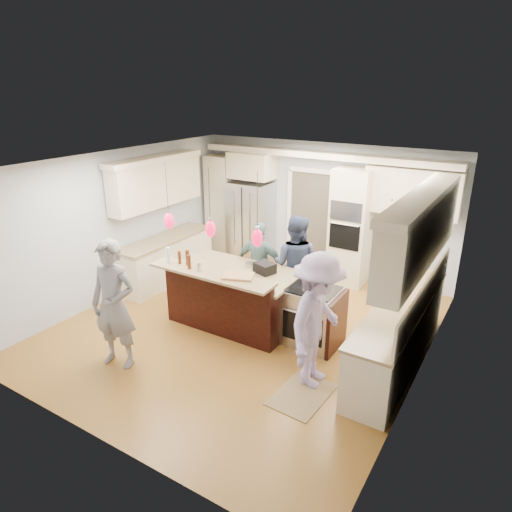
{
  "coord_description": "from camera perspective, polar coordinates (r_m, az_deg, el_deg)",
  "views": [
    {
      "loc": [
        3.65,
        -5.57,
        3.78
      ],
      "look_at": [
        0.0,
        0.35,
        1.15
      ],
      "focal_mm": 32.0,
      "sensor_mm": 36.0,
      "label": 1
    }
  ],
  "objects": [
    {
      "name": "back_upper_cabinets",
      "position": [
        9.65,
        3.77,
        8.05
      ],
      "size": [
        5.3,
        0.61,
        2.54
      ],
      "color": "beige",
      "rests_on": "ground"
    },
    {
      "name": "drink_can",
      "position": [
        6.94,
        -7.12,
        -1.43
      ],
      "size": [
        0.08,
        0.08,
        0.12
      ],
      "primitive_type": "cylinder",
      "rotation": [
        0.0,
        0.0,
        -0.17
      ],
      "color": "#B7B7BC",
      "rests_on": "kitchen_island"
    },
    {
      "name": "person_range_side",
      "position": [
        5.97,
        7.67,
        -8.06
      ],
      "size": [
        0.73,
        1.22,
        1.85
      ],
      "primitive_type": "imported",
      "rotation": [
        0.0,
        0.0,
        1.6
      ],
      "color": "#A995C9",
      "rests_on": "ground"
    },
    {
      "name": "person_far_left",
      "position": [
        7.86,
        4.89,
        -1.04
      ],
      "size": [
        0.95,
        0.79,
        1.75
      ],
      "primitive_type": "imported",
      "rotation": [
        0.0,
        0.0,
        3.31
      ],
      "color": "#2B3653",
      "rests_on": "ground"
    },
    {
      "name": "refrigerator",
      "position": [
        10.13,
        -0.67,
        4.22
      ],
      "size": [
        0.9,
        0.7,
        1.8
      ],
      "primitive_type": "cube",
      "color": "#B7B7BC",
      "rests_on": "ground"
    },
    {
      "name": "ground_plane",
      "position": [
        7.66,
        -1.39,
        -8.87
      ],
      "size": [
        6.0,
        6.0,
        0.0
      ],
      "primitive_type": "plane",
      "color": "#AE792F",
      "rests_on": "ground"
    },
    {
      "name": "beer_bottle_a",
      "position": [
        7.18,
        -8.55,
        -0.22
      ],
      "size": [
        0.08,
        0.08,
        0.24
      ],
      "primitive_type": "cylinder",
      "rotation": [
        0.0,
        0.0,
        -0.42
      ],
      "color": "#4E210E",
      "rests_on": "kitchen_island"
    },
    {
      "name": "room_shell",
      "position": [
        6.94,
        -1.52,
        4.29
      ],
      "size": [
        5.54,
        6.04,
        2.72
      ],
      "color": "#B2BCC6",
      "rests_on": "ground"
    },
    {
      "name": "kitchen_island",
      "position": [
        7.61,
        -2.69,
        -4.97
      ],
      "size": [
        2.1,
        1.46,
        1.12
      ],
      "color": "black",
      "rests_on": "ground"
    },
    {
      "name": "left_cabinets",
      "position": [
        9.22,
        -11.56,
        3.12
      ],
      "size": [
        0.64,
        2.3,
        2.51
      ],
      "color": "beige",
      "rests_on": "ground"
    },
    {
      "name": "beer_bottle_c",
      "position": [
        7.26,
        -9.55,
        -0.18
      ],
      "size": [
        0.06,
        0.06,
        0.21
      ],
      "primitive_type": "cylinder",
      "rotation": [
        0.0,
        0.0,
        0.26
      ],
      "color": "#4E210E",
      "rests_on": "kitchen_island"
    },
    {
      "name": "water_bottle",
      "position": [
        7.29,
        -10.94,
        0.06
      ],
      "size": [
        0.07,
        0.07,
        0.27
      ],
      "primitive_type": "cylinder",
      "rotation": [
        0.0,
        0.0,
        0.16
      ],
      "color": "silver",
      "rests_on": "kitchen_island"
    },
    {
      "name": "pendant_lights",
      "position": [
        6.68,
        -5.71,
        3.42
      ],
      "size": [
        1.75,
        0.15,
        1.03
      ],
      "color": "black",
      "rests_on": "ground"
    },
    {
      "name": "person_far_right",
      "position": [
        8.08,
        0.49,
        -1.13
      ],
      "size": [
        0.96,
        0.52,
        1.55
      ],
      "primitive_type": "imported",
      "rotation": [
        0.0,
        0.0,
        3.3
      ],
      "color": "slate",
      "rests_on": "ground"
    },
    {
      "name": "pot_large",
      "position": [
        7.04,
        6.65,
        -2.84
      ],
      "size": [
        0.21,
        0.21,
        0.12
      ],
      "primitive_type": "cylinder",
      "color": "#B7B7BC",
      "rests_on": "island_range"
    },
    {
      "name": "right_counter_run",
      "position": [
        6.58,
        18.26,
        -4.86
      ],
      "size": [
        0.64,
        3.1,
        2.51
      ],
      "color": "beige",
      "rests_on": "ground"
    },
    {
      "name": "person_bar_end",
      "position": [
        6.61,
        -17.34,
        -5.84
      ],
      "size": [
        0.76,
        0.58,
        1.86
      ],
      "primitive_type": "imported",
      "rotation": [
        0.0,
        0.0,
        0.22
      ],
      "color": "slate",
      "rests_on": "ground"
    },
    {
      "name": "pot_small",
      "position": [
        6.85,
        7.3,
        -3.71
      ],
      "size": [
        0.18,
        0.18,
        0.09
      ],
      "primitive_type": "cylinder",
      "color": "#B7B7BC",
      "rests_on": "island_range"
    },
    {
      "name": "oven_column",
      "position": [
        9.12,
        11.75,
        3.52
      ],
      "size": [
        0.72,
        0.69,
        2.3
      ],
      "color": "beige",
      "rests_on": "ground"
    },
    {
      "name": "floor_rug",
      "position": [
        6.21,
        5.77,
        -16.85
      ],
      "size": [
        0.67,
        0.93,
        0.01
      ],
      "primitive_type": "cube",
      "rotation": [
        0.0,
        0.0,
        -0.06
      ],
      "color": "#987D53",
      "rests_on": "ground"
    },
    {
      "name": "beer_bottle_b",
      "position": [
        7.03,
        -8.36,
        -0.75
      ],
      "size": [
        0.07,
        0.07,
        0.23
      ],
      "primitive_type": "cylinder",
      "rotation": [
        0.0,
        0.0,
        -0.17
      ],
      "color": "#4E210E",
      "rests_on": "kitchen_island"
    },
    {
      "name": "cutting_board",
      "position": [
        6.7,
        -2.22,
        -2.52
      ],
      "size": [
        0.52,
        0.44,
        0.03
      ],
      "primitive_type": "cube",
      "rotation": [
        0.0,
        0.0,
        0.37
      ],
      "color": "tan",
      "rests_on": "kitchen_island"
    },
    {
      "name": "island_range",
      "position": [
        7.07,
        7.24,
        -7.52
      ],
      "size": [
        0.82,
        0.71,
        0.92
      ],
      "color": "#B7B7BC",
      "rests_on": "ground"
    }
  ]
}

